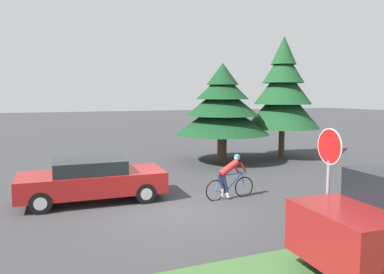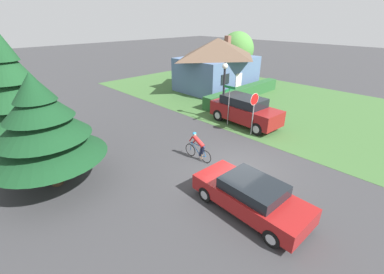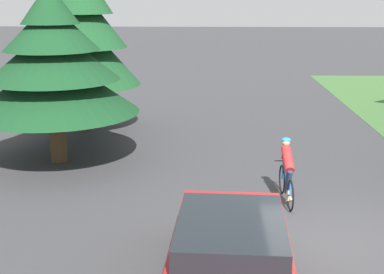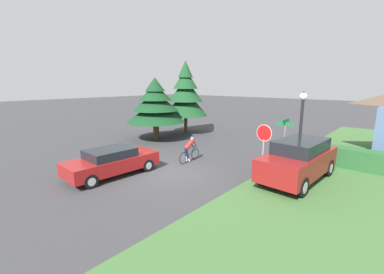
# 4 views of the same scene
# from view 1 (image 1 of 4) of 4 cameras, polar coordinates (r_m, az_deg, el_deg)

# --- Properties ---
(ground_plane) EXTENTS (140.00, 140.00, 0.00)m
(ground_plane) POSITION_cam_1_polar(r_m,az_deg,el_deg) (11.18, -2.71, -11.21)
(ground_plane) COLOR #38383A
(sedan_left_lane) EXTENTS (2.05, 4.58, 1.36)m
(sedan_left_lane) POSITION_cam_1_polar(r_m,az_deg,el_deg) (12.42, -15.00, -6.27)
(sedan_left_lane) COLOR maroon
(sedan_left_lane) RESTS_ON ground
(cyclist) EXTENTS (0.44, 1.79, 1.48)m
(cyclist) POSITION_cam_1_polar(r_m,az_deg,el_deg) (12.32, 5.77, -6.12)
(cyclist) COLOR black
(cyclist) RESTS_ON ground
(stop_sign) EXTENTS (0.75, 0.08, 2.71)m
(stop_sign) POSITION_cam_1_polar(r_m,az_deg,el_deg) (8.25, 20.11, -4.11)
(stop_sign) COLOR gray
(stop_sign) RESTS_ON ground
(conifer_tall_near) EXTENTS (4.69, 4.69, 4.97)m
(conifer_tall_near) POSITION_cam_1_polar(r_m,az_deg,el_deg) (18.80, 4.65, 4.60)
(conifer_tall_near) COLOR #4C3823
(conifer_tall_near) RESTS_ON ground
(conifer_tall_far) EXTENTS (3.95, 3.95, 6.50)m
(conifer_tall_far) POSITION_cam_1_polar(r_m,az_deg,el_deg) (20.76, 13.67, 6.56)
(conifer_tall_far) COLOR #4C3823
(conifer_tall_far) RESTS_ON ground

